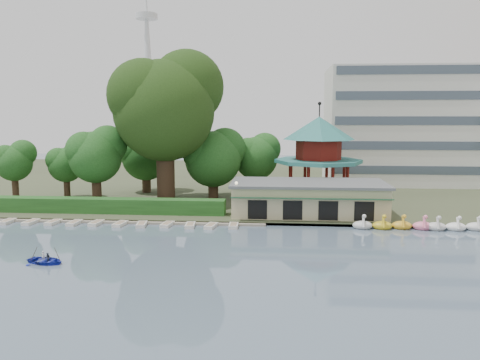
# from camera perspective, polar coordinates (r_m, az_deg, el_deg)

# --- Properties ---
(ground_plane) EXTENTS (220.00, 220.00, 0.00)m
(ground_plane) POSITION_cam_1_polar(r_m,az_deg,el_deg) (37.07, -5.39, -11.55)
(ground_plane) COLOR slate
(ground_plane) RESTS_ON ground
(shore) EXTENTS (220.00, 70.00, 0.40)m
(shore) POSITION_cam_1_polar(r_m,az_deg,el_deg) (87.47, 0.45, -0.02)
(shore) COLOR #424930
(shore) RESTS_ON ground
(embankment) EXTENTS (220.00, 0.60, 0.30)m
(embankment) POSITION_cam_1_polar(r_m,az_deg,el_deg) (53.47, -2.21, -5.23)
(embankment) COLOR gray
(embankment) RESTS_ON ground
(dock) EXTENTS (34.00, 1.60, 0.24)m
(dock) POSITION_cam_1_polar(r_m,az_deg,el_deg) (56.05, -14.54, -4.90)
(dock) COLOR gray
(dock) RESTS_ON ground
(boathouse) EXTENTS (18.60, 9.39, 3.90)m
(boathouse) POSITION_cam_1_polar(r_m,az_deg,el_deg) (57.38, 8.31, -2.14)
(boathouse) COLOR #C1B68C
(boathouse) RESTS_ON shore
(pavilion) EXTENTS (12.40, 12.40, 13.50)m
(pavilion) POSITION_cam_1_polar(r_m,az_deg,el_deg) (66.83, 9.56, 3.68)
(pavilion) COLOR #C1B68C
(pavilion) RESTS_ON shore
(office_building) EXTENTS (38.00, 18.00, 20.00)m
(office_building) POSITION_cam_1_polar(r_m,az_deg,el_deg) (87.55, 22.27, 5.66)
(office_building) COLOR silver
(office_building) RESTS_ON shore
(broadcast_tower) EXTENTS (8.00, 8.00, 96.00)m
(broadcast_tower) POSITION_cam_1_polar(r_m,az_deg,el_deg) (182.21, -11.20, 14.64)
(broadcast_tower) COLOR silver
(broadcast_tower) RESTS_ON ground
(hedge) EXTENTS (30.00, 2.00, 1.80)m
(hedge) POSITION_cam_1_polar(r_m,az_deg,el_deg) (59.86, -16.27, -3.00)
(hedge) COLOR #24591F
(hedge) RESTS_ON shore
(lamp_post) EXTENTS (0.36, 0.36, 4.28)m
(lamp_post) POSITION_cam_1_polar(r_m,az_deg,el_deg) (54.35, -0.44, -1.58)
(lamp_post) COLOR black
(lamp_post) RESTS_ON shore
(big_tree) EXTENTS (14.98, 13.96, 20.81)m
(big_tree) POSITION_cam_1_polar(r_m,az_deg,el_deg) (64.40, -9.03, 9.27)
(big_tree) COLOR #3A281C
(big_tree) RESTS_ON shore
(small_trees) EXTENTS (39.32, 17.32, 10.56)m
(small_trees) POSITION_cam_1_polar(r_m,az_deg,el_deg) (68.74, -9.54, 2.98)
(small_trees) COLOR #3A281C
(small_trees) RESTS_ON shore
(swan_boats) EXTENTS (14.26, 2.12, 1.92)m
(swan_boats) POSITION_cam_1_polar(r_m,az_deg,el_deg) (54.56, 21.03, -5.24)
(swan_boats) COLOR silver
(swan_boats) RESTS_ON ground
(moored_rowboats) EXTENTS (29.78, 2.77, 0.36)m
(moored_rowboats) POSITION_cam_1_polar(r_m,az_deg,el_deg) (55.02, -15.75, -5.12)
(moored_rowboats) COLOR silver
(moored_rowboats) RESTS_ON ground
(rowboat_with_passengers) EXTENTS (5.12, 4.16, 2.01)m
(rowboat_with_passengers) POSITION_cam_1_polar(r_m,az_deg,el_deg) (42.91, -22.61, -8.75)
(rowboat_with_passengers) COLOR #202EB0
(rowboat_with_passengers) RESTS_ON ground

